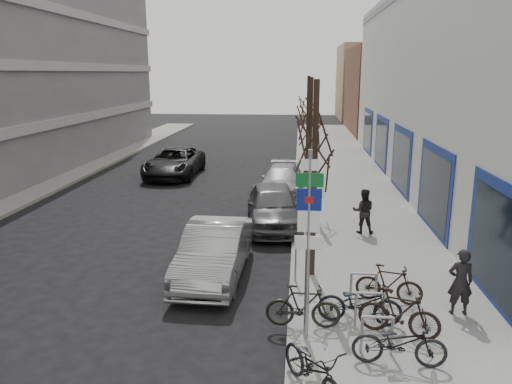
% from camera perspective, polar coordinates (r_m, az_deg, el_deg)
% --- Properties ---
extents(ground, '(120.00, 120.00, 0.00)m').
position_cam_1_polar(ground, '(11.42, -6.97, -16.32)').
color(ground, black).
rests_on(ground, ground).
extents(sidewalk_east, '(5.00, 70.00, 0.15)m').
position_cam_1_polar(sidewalk_east, '(20.59, 11.28, -2.52)').
color(sidewalk_east, slate).
rests_on(sidewalk_east, ground).
extents(brick_building_far, '(12.00, 14.00, 8.00)m').
position_cam_1_polar(brick_building_far, '(50.87, 17.60, 11.00)').
color(brick_building_far, brown).
rests_on(brick_building_far, ground).
extents(tan_building_far, '(13.00, 12.00, 9.00)m').
position_cam_1_polar(tan_building_far, '(65.67, 15.25, 12.01)').
color(tan_building_far, '#937A5B').
rests_on(tan_building_far, ground).
extents(highway_sign_pole, '(0.55, 0.10, 4.20)m').
position_cam_1_polar(highway_sign_pole, '(10.19, 5.99, -4.90)').
color(highway_sign_pole, gray).
rests_on(highway_sign_pole, ground).
extents(bike_rack, '(0.66, 2.26, 0.83)m').
position_cam_1_polar(bike_rack, '(11.54, 12.86, -12.53)').
color(bike_rack, gray).
rests_on(bike_rack, sidewalk_east).
extents(tree_near, '(1.80, 1.80, 5.50)m').
position_cam_1_polar(tree_near, '(13.28, 6.81, 6.67)').
color(tree_near, black).
rests_on(tree_near, ground).
extents(tree_mid, '(1.80, 1.80, 5.50)m').
position_cam_1_polar(tree_mid, '(19.75, 6.27, 8.89)').
color(tree_mid, black).
rests_on(tree_mid, ground).
extents(tree_far, '(1.80, 1.80, 5.50)m').
position_cam_1_polar(tree_far, '(26.23, 5.99, 10.02)').
color(tree_far, black).
rests_on(tree_far, ground).
extents(meter_front, '(0.10, 0.08, 1.27)m').
position_cam_1_polar(meter_front, '(13.54, 4.58, -7.06)').
color(meter_front, gray).
rests_on(meter_front, sidewalk_east).
extents(meter_mid, '(0.10, 0.08, 1.27)m').
position_cam_1_polar(meter_mid, '(18.79, 4.74, -1.18)').
color(meter_mid, gray).
rests_on(meter_mid, sidewalk_east).
extents(meter_back, '(0.10, 0.08, 1.27)m').
position_cam_1_polar(meter_back, '(24.15, 4.82, 2.12)').
color(meter_back, gray).
rests_on(meter_back, sidewalk_east).
extents(bike_near_left, '(1.44, 1.87, 1.13)m').
position_cam_1_polar(bike_near_left, '(9.25, 6.58, -18.93)').
color(bike_near_left, black).
rests_on(bike_near_left, sidewalk_east).
extents(bike_near_right, '(1.83, 1.06, 1.07)m').
position_cam_1_polar(bike_near_right, '(11.34, 16.04, -13.10)').
color(bike_near_right, black).
rests_on(bike_near_right, sidewalk_east).
extents(bike_mid_curb, '(1.92, 0.76, 1.14)m').
position_cam_1_polar(bike_mid_curb, '(11.62, 11.78, -11.95)').
color(bike_mid_curb, black).
rests_on(bike_mid_curb, sidewalk_east).
extents(bike_mid_inner, '(1.69, 0.55, 1.01)m').
position_cam_1_polar(bike_mid_inner, '(11.31, 5.39, -12.83)').
color(bike_mid_inner, black).
rests_on(bike_mid_inner, sidewalk_east).
extents(bike_far_curb, '(1.83, 0.65, 1.10)m').
position_cam_1_polar(bike_far_curb, '(10.31, 16.10, -15.83)').
color(bike_far_curb, black).
rests_on(bike_far_curb, sidewalk_east).
extents(bike_far_inner, '(1.70, 0.88, 0.99)m').
position_cam_1_polar(bike_far_inner, '(12.79, 14.96, -10.08)').
color(bike_far_inner, black).
rests_on(bike_far_inner, sidewalk_east).
extents(parked_car_front, '(1.72, 4.66, 1.52)m').
position_cam_1_polar(parked_car_front, '(14.18, -4.81, -6.76)').
color(parked_car_front, '#9C9DA1').
rests_on(parked_car_front, ground).
extents(parked_car_mid, '(2.46, 4.96, 1.62)m').
position_cam_1_polar(parked_car_mid, '(18.63, 1.99, -1.60)').
color(parked_car_mid, '#4A4B4F').
rests_on(parked_car_mid, ground).
extents(parked_car_back, '(2.16, 4.70, 1.33)m').
position_cam_1_polar(parked_car_back, '(23.78, 3.00, 1.35)').
color(parked_car_back, '#99999D').
rests_on(parked_car_back, ground).
extents(lane_car, '(2.64, 5.68, 1.58)m').
position_cam_1_polar(lane_car, '(28.26, -9.31, 3.38)').
color(lane_car, black).
rests_on(lane_car, ground).
extents(pedestrian_near, '(0.60, 0.40, 1.60)m').
position_cam_1_polar(pedestrian_near, '(12.63, 22.33, -9.48)').
color(pedestrian_near, black).
rests_on(pedestrian_near, sidewalk_east).
extents(pedestrian_far, '(0.61, 0.43, 1.60)m').
position_cam_1_polar(pedestrian_far, '(17.86, 12.17, -2.11)').
color(pedestrian_far, black).
rests_on(pedestrian_far, sidewalk_east).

